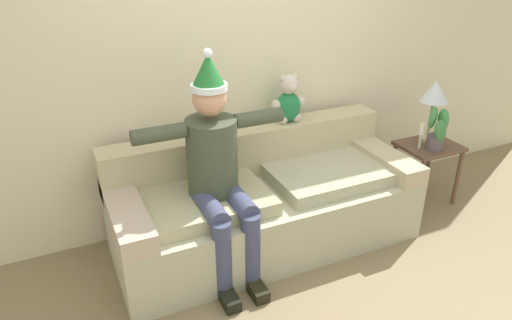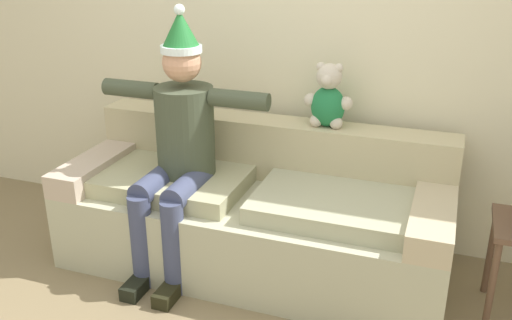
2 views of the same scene
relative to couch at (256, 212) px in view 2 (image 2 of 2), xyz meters
name	(u,v)px [view 2 (image 2 of 2)]	position (x,y,z in m)	size (l,w,h in m)	color
back_wall	(285,27)	(0.00, 0.54, 1.02)	(7.00, 0.10, 2.70)	beige
couch	(256,212)	(0.00, 0.00, 0.00)	(2.24, 0.90, 0.82)	#B3B295
person_seated	(178,142)	(-0.41, -0.16, 0.45)	(1.02, 0.77, 1.54)	#414936
teddy_bear	(328,98)	(0.35, 0.28, 0.66)	(0.29, 0.17, 0.38)	#217944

